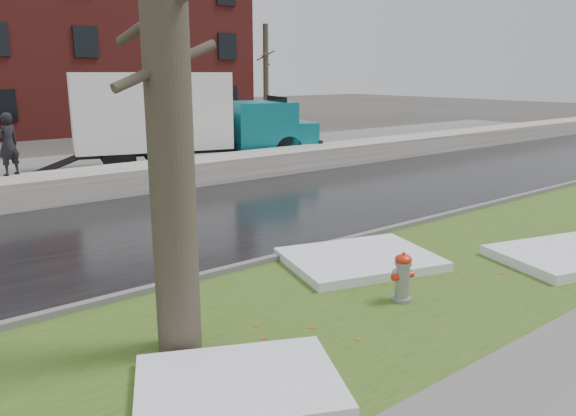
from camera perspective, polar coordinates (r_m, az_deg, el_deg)
ground at (r=10.10m, az=4.94°, el=-6.26°), size 120.00×120.00×0.00m
verge at (r=9.29m, az=10.27°, el=-8.13°), size 60.00×4.50×0.04m
road at (r=13.57m, az=-8.16°, el=-1.08°), size 60.00×7.00×0.03m
parking_lot at (r=21.22m, az=-19.87°, el=3.55°), size 60.00×9.00×0.03m
curb at (r=10.79m, az=1.30°, el=-4.51°), size 60.00×0.15×0.14m
snowbank at (r=17.18m, az=-15.31°, el=2.90°), size 60.00×1.60×0.75m
brick_building at (r=37.90m, az=-26.17°, el=14.66°), size 26.00×12.00×10.00m
bg_tree_right at (r=38.24m, az=-2.26°, el=13.47°), size 1.40×1.62×6.50m
fire_hydrant at (r=8.70m, az=11.55°, el=-6.68°), size 0.38×0.35×0.77m
tree at (r=6.62m, az=-12.20°, el=13.40°), size 1.40×1.65×6.74m
box_truck at (r=21.11m, az=-10.76°, el=9.01°), size 10.35×4.70×3.44m
worker at (r=16.64m, az=-26.57°, el=5.82°), size 0.71×0.60×1.66m
snow_patch_near at (r=10.32m, az=7.32°, el=-5.18°), size 3.05×2.64×0.16m
snow_patch_far at (r=6.44m, az=-5.04°, el=-17.46°), size 2.67×2.39×0.14m
snow_patch_side at (r=11.73m, az=27.00°, el=-4.23°), size 3.19×2.51×0.18m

